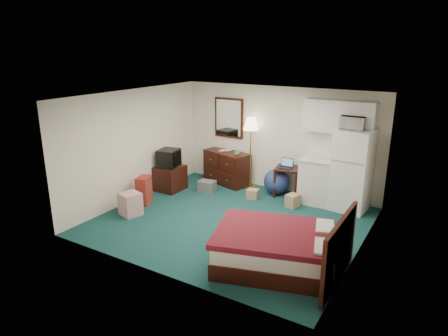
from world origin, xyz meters
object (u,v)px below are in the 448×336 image
Objects in this scene: dresser at (227,167)px; fridge at (352,170)px; bed at (276,249)px; tv_stand at (170,178)px; desk at (287,182)px; floor_lamp at (250,153)px; kitchen_counter at (322,182)px; suitcase at (144,190)px.

fridge is at bearing 14.29° from dresser.
tv_stand is (-3.67, 1.93, 0.00)m from bed.
desk is at bearing -177.27° from fridge.
floor_lamp is 1.90m from kitchen_counter.
bed is (2.09, -3.13, -0.58)m from floor_lamp.
suitcase is at bearing -124.12° from floor_lamp.
bed is at bearing -93.35° from fridge.
floor_lamp is (0.65, 0.04, 0.46)m from dresser.
desk reaches higher than suitcase.
floor_lamp is 2.07m from tv_stand.
desk is 3.30m from suitcase.
tv_stand is 1.03× the size of suitcase.
dresser reaches higher than tv_stand.
dresser is at bearing 175.80° from kitchen_counter.
fridge is at bearing 14.93° from tv_stand.
suitcase is (-3.36, -2.10, -0.18)m from kitchen_counter.
kitchen_counter is at bearing -178.16° from fridge.
dresser is at bearing -176.05° from floor_lamp.
fridge is 2.78× the size of suitcase.
fridge is 4.54m from suitcase.
desk is at bearing 176.30° from kitchen_counter.
bed is 2.92× the size of suitcase.
suitcase reaches higher than tv_stand.
dresser is 1.93× the size of suitcase.
floor_lamp is at bearing -178.80° from fridge.
dresser reaches higher than suitcase.
floor_lamp reaches higher than dresser.
tv_stand is at bearing -167.88° from desk.
suitcase is (-4.00, -2.07, -0.56)m from fridge.
fridge is (0.64, -0.03, 0.38)m from kitchen_counter.
desk is 0.84m from kitchen_counter.
floor_lamp is 0.95× the size of bed.
fridge is 4.25m from tv_stand.
desk is 1.10× the size of suitcase.
floor_lamp is 2.74m from suitcase.
fridge reaches higher than floor_lamp.
bed is at bearing -33.55° from suitcase.
desk is 0.39× the size of fridge.
floor_lamp is at bearing 163.82° from desk.
fridge reaches higher than suitcase.
floor_lamp is 2.53× the size of desk.
fridge is (2.50, -0.14, 0.00)m from floor_lamp.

